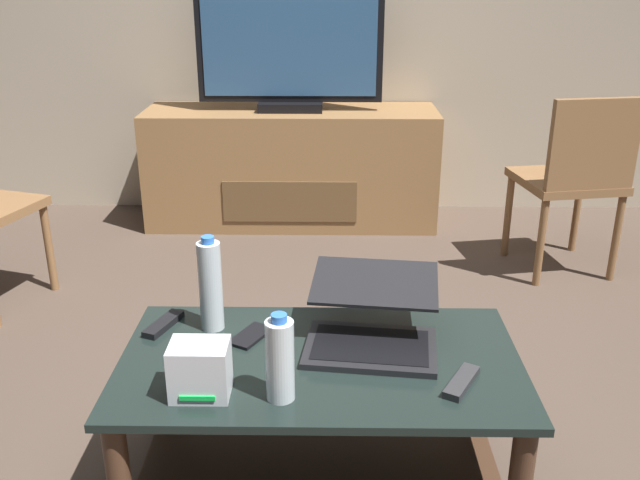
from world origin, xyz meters
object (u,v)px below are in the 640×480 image
object	(u,v)px
router_box	(200,370)
tv_remote	(462,382)
media_cabinet	(292,167)
cell_phone	(251,336)
coffee_table	(320,400)
water_bottle_near	(280,359)
soundbar_remote	(163,324)
television	(290,44)
laptop	(372,321)
dining_chair	(575,175)
water_bottle_far	(211,285)

from	to	relation	value
router_box	tv_remote	bearing A→B (deg)	3.99
media_cabinet	cell_phone	bearing A→B (deg)	-90.11
coffee_table	tv_remote	distance (m)	0.41
cell_phone	tv_remote	bearing A→B (deg)	5.38
water_bottle_near	soundbar_remote	xyz separation A→B (m)	(-0.37, 0.36, -0.10)
tv_remote	coffee_table	bearing A→B (deg)	-169.65
television	coffee_table	bearing A→B (deg)	-85.00
soundbar_remote	coffee_table	bearing A→B (deg)	0.67
laptop	soundbar_remote	size ratio (longest dim) A/B	2.70
dining_chair	soundbar_remote	world-z (taller)	dining_chair
coffee_table	water_bottle_far	xyz separation A→B (m)	(-0.32, 0.17, 0.27)
router_box	media_cabinet	bearing A→B (deg)	87.74
water_bottle_near	soundbar_remote	distance (m)	0.52
media_cabinet	tv_remote	world-z (taller)	media_cabinet
cell_phone	soundbar_remote	distance (m)	0.27
dining_chair	router_box	bearing A→B (deg)	-130.84
laptop	tv_remote	bearing A→B (deg)	-46.35
water_bottle_far	cell_phone	distance (m)	0.19
media_cabinet	tv_remote	size ratio (longest dim) A/B	10.32
water_bottle_far	router_box	bearing A→B (deg)	-85.81
dining_chair	soundbar_remote	xyz separation A→B (m)	(-1.64, -1.36, -0.07)
television	cell_phone	world-z (taller)	television
cell_phone	coffee_table	bearing A→B (deg)	-1.02
soundbar_remote	dining_chair	bearing A→B (deg)	60.43
router_box	water_bottle_near	world-z (taller)	water_bottle_near
dining_chair	router_box	distance (m)	2.25
tv_remote	dining_chair	bearing A→B (deg)	93.28
router_box	tv_remote	xyz separation A→B (m)	(0.66, 0.05, -0.06)
media_cabinet	router_box	size ratio (longest dim) A/B	11.35
dining_chair	water_bottle_near	size ratio (longest dim) A/B	3.82
coffee_table	television	xyz separation A→B (m)	(-0.20, 2.26, 0.73)
tv_remote	water_bottle_near	bearing A→B (deg)	-143.01
coffee_table	soundbar_remote	xyz separation A→B (m)	(-0.47, 0.17, 0.14)
coffee_table	television	distance (m)	2.38
television	media_cabinet	bearing A→B (deg)	90.00
water_bottle_near	water_bottle_far	size ratio (longest dim) A/B	0.80
router_box	soundbar_remote	world-z (taller)	router_box
coffee_table	laptop	xyz separation A→B (m)	(0.15, 0.10, 0.20)
laptop	water_bottle_far	distance (m)	0.48
media_cabinet	water_bottle_near	size ratio (longest dim) A/B	7.14
media_cabinet	television	world-z (taller)	television
television	cell_phone	xyz separation A→B (m)	(-0.00, -2.15, -0.59)
laptop	dining_chair	bearing A→B (deg)	54.19
water_bottle_far	tv_remote	world-z (taller)	water_bottle_far
television	router_box	size ratio (longest dim) A/B	6.98
television	laptop	size ratio (longest dim) A/B	2.35
soundbar_remote	router_box	bearing A→B (deg)	-42.54
laptop	water_bottle_far	size ratio (longest dim) A/B	1.50
cell_phone	router_box	bearing A→B (deg)	-79.56
media_cabinet	water_bottle_near	xyz separation A→B (m)	(0.10, -2.47, 0.20)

